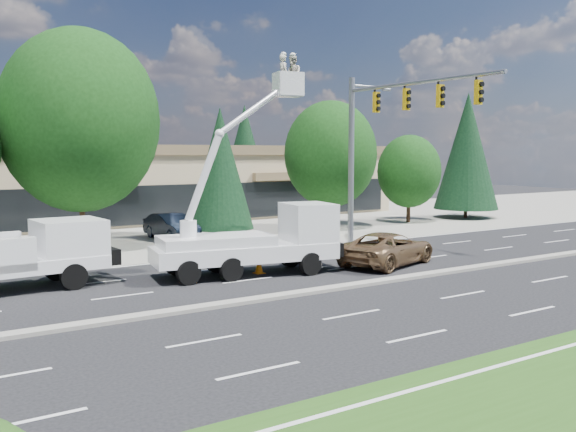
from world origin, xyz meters
TOP-DOWN VIEW (x-y plane):
  - ground at (0.00, 0.00)m, footprint 140.00×140.00m
  - concrete_apron at (0.00, 20.00)m, footprint 140.00×22.00m
  - road_median at (0.00, 0.00)m, footprint 120.00×0.55m
  - strip_mall at (0.00, 29.97)m, footprint 50.40×15.40m
  - tree_front_d at (-3.00, 15.00)m, footprint 8.09×8.09m
  - tree_front_e at (5.00, 15.00)m, footprint 3.84×3.84m
  - tree_front_f at (13.00, 15.00)m, footprint 6.00×6.00m
  - tree_front_g at (20.00, 15.00)m, footprint 4.49×4.49m
  - tree_front_h at (26.00, 15.00)m, footprint 4.81×4.81m
  - tree_back_c at (10.00, 42.00)m, footprint 4.10×4.10m
  - tree_back_d at (22.00, 42.00)m, footprint 5.10×5.10m
  - signal_mast at (10.03, 7.04)m, footprint 2.76×10.16m
  - utility_pickup at (-7.50, 6.23)m, footprint 6.53×2.81m
  - bucket_truck at (1.12, 4.07)m, footprint 7.76×3.60m
  - traffic_cone_b at (-2.10, 3.98)m, footprint 0.40×0.40m
  - traffic_cone_c at (1.11, 4.20)m, footprint 0.40×0.40m
  - traffic_cone_d at (7.30, 3.25)m, footprint 0.40×0.40m
  - minivan at (6.93, 2.80)m, footprint 5.74×3.91m
  - parked_car_east at (2.33, 16.00)m, footprint 1.84×4.59m

SIDE VIEW (x-z plane):
  - ground at x=0.00m, z-range 0.00..0.00m
  - concrete_apron at x=0.00m, z-range 0.00..0.01m
  - road_median at x=0.00m, z-range 0.00..0.12m
  - traffic_cone_b at x=-2.10m, z-range -0.01..0.69m
  - traffic_cone_c at x=1.11m, z-range -0.01..0.69m
  - traffic_cone_d at x=7.30m, z-range -0.01..0.69m
  - minivan at x=6.93m, z-range 0.00..1.46m
  - parked_car_east at x=2.33m, z-range 0.00..1.48m
  - utility_pickup at x=-7.50m, z-range -0.22..2.24m
  - bucket_truck at x=1.12m, z-range -2.60..6.41m
  - strip_mall at x=0.00m, z-range 0.08..5.58m
  - tree_front_g at x=20.00m, z-range 0.53..6.76m
  - tree_front_e at x=5.00m, z-range 0.27..7.84m
  - tree_back_c at x=10.00m, z-range 0.29..8.37m
  - tree_front_f at x=13.00m, z-range 0.71..9.03m
  - tree_front_h at x=26.00m, z-range 0.35..9.84m
  - tree_back_d at x=22.00m, z-range 0.37..10.42m
  - signal_mast at x=10.03m, z-range 1.56..10.56m
  - tree_front_d at x=-3.00m, z-range 0.96..12.19m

